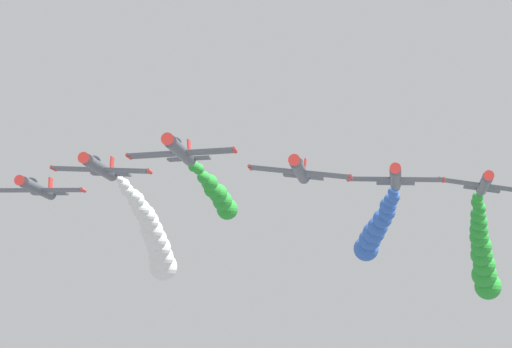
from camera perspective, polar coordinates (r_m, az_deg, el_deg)
The scene contains 10 objects.
airplane_lead at distance 96.01m, azimuth -3.88°, elevation 1.20°, with size 9.57×10.35×2.34m.
smoke_trail_lead at distance 113.20m, azimuth -1.93°, elevation -1.12°, with size 2.53×16.47×3.83m.
airplane_left_inner at distance 101.42m, azimuth 2.23°, elevation 0.21°, with size 9.54×10.35×2.61m.
airplane_right_inner at distance 105.36m, azimuth -7.95°, elevation 0.33°, with size 9.57×10.35×2.34m.
smoke_trail_right_inner at distance 130.54m, azimuth -5.15°, elevation -3.46°, with size 3.45×27.68×8.82m.
airplane_left_outer at distance 108.79m, azimuth 7.10°, elevation -0.16°, with size 9.57×10.35×2.33m.
smoke_trail_left_outer at distance 128.73m, azimuth 6.09°, elevation -2.87°, with size 5.53×20.04×6.58m.
airplane_right_outer at distance 115.67m, azimuth -11.06°, elevation -0.71°, with size 9.56×10.35×2.32m.
airplane_trailing at distance 116.69m, azimuth 11.54°, elevation -0.48°, with size 9.49×10.35×2.80m.
smoke_trail_trailing at distance 140.39m, azimuth 11.48°, elevation -4.24°, with size 4.84×25.09×10.86m.
Camera 1 is at (-12.97, 104.05, 67.12)m, focal length 78.70 mm.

